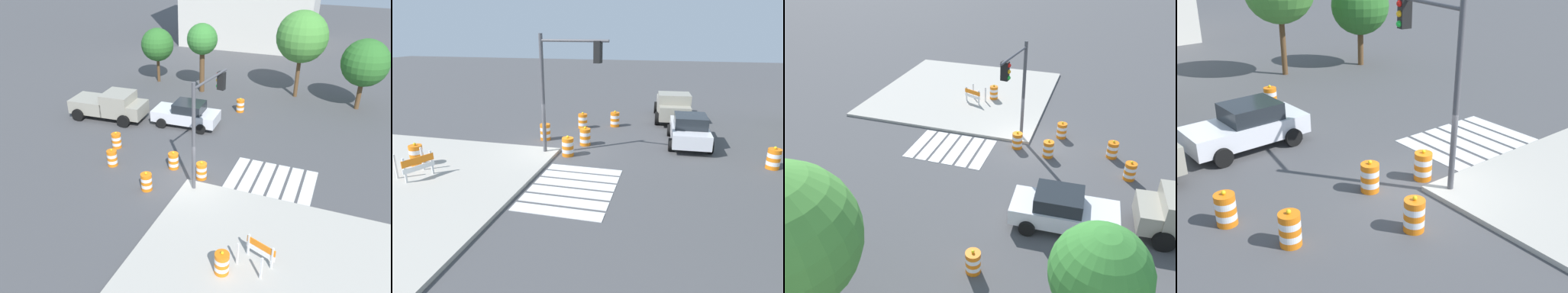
{
  "view_description": "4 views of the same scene",
  "coord_description": "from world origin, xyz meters",
  "views": [
    {
      "loc": [
        6.87,
        -15.91,
        11.47
      ],
      "look_at": [
        -0.08,
        1.3,
        1.39
      ],
      "focal_mm": 36.81,
      "sensor_mm": 36.0,
      "label": 1
    },
    {
      "loc": [
        15.33,
        5.24,
        5.68
      ],
      "look_at": [
        0.82,
        1.61,
        0.64
      ],
      "focal_mm": 31.18,
      "sensor_mm": 36.0,
      "label": 2
    },
    {
      "loc": [
        -3.48,
        19.32,
        11.05
      ],
      "look_at": [
        2.15,
        2.27,
        0.72
      ],
      "focal_mm": 36.41,
      "sensor_mm": 36.0,
      "label": 3
    },
    {
      "loc": [
        -9.05,
        -9.29,
        7.16
      ],
      "look_at": [
        -0.33,
        1.99,
        0.86
      ],
      "focal_mm": 44.69,
      "sensor_mm": 36.0,
      "label": 4
    }
  ],
  "objects": [
    {
      "name": "traffic_barrel_crosswalk_end",
      "position": [
        -4.47,
        -0.03,
        0.45
      ],
      "size": [
        0.56,
        0.56,
        1.02
      ],
      "color": "orange",
      "rests_on": "ground"
    },
    {
      "name": "crosswalk_stripes",
      "position": [
        4.0,
        1.8,
        0.01
      ],
      "size": [
        4.35,
        3.2,
        0.02
      ],
      "color": "silver",
      "rests_on": "ground"
    },
    {
      "name": "ground_plane",
      "position": [
        0.0,
        0.0,
        0.0
      ],
      "size": [
        120.0,
        120.0,
        0.0
      ],
      "primitive_type": "plane",
      "color": "#474749"
    },
    {
      "name": "traffic_barrel_near_corner",
      "position": [
        -1.23,
        0.96,
        0.45
      ],
      "size": [
        0.56,
        0.56,
        1.02
      ],
      "color": "orange",
      "rests_on": "ground"
    },
    {
      "name": "sports_car",
      "position": [
        -2.71,
        6.26,
        0.81
      ],
      "size": [
        4.38,
        2.29,
        1.63
      ],
      "color": "silver",
      "rests_on": "ground"
    },
    {
      "name": "street_tree_streetside_near",
      "position": [
        7.63,
        13.44,
        3.38
      ],
      "size": [
        3.28,
        3.28,
        5.03
      ],
      "color": "brown",
      "rests_on": "ground"
    },
    {
      "name": "traffic_barrel_median_far",
      "position": [
        -0.06,
        9.75,
        0.45
      ],
      "size": [
        0.56,
        0.56,
        1.02
      ],
      "color": "orange",
      "rests_on": "ground"
    },
    {
      "name": "traffic_light_pole",
      "position": [
        0.75,
        0.53,
        3.91
      ],
      "size": [
        0.67,
        3.27,
        5.5
      ],
      "color": "#4C4C51",
      "rests_on": "sidewalk_corner"
    },
    {
      "name": "traffic_barrel_far_curb",
      "position": [
        -1.61,
        -1.42,
        0.45
      ],
      "size": [
        0.56,
        0.56,
        1.02
      ],
      "color": "orange",
      "rests_on": "ground"
    },
    {
      "name": "traffic_barrel_median_near",
      "position": [
        0.56,
        0.55,
        0.45
      ],
      "size": [
        0.56,
        0.56,
        1.02
      ],
      "color": "orange",
      "rests_on": "ground"
    },
    {
      "name": "traffic_barrel_lane_center",
      "position": [
        -5.36,
        1.84,
        0.45
      ],
      "size": [
        0.56,
        0.56,
        1.02
      ],
      "color": "orange",
      "rests_on": "ground"
    }
  ]
}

